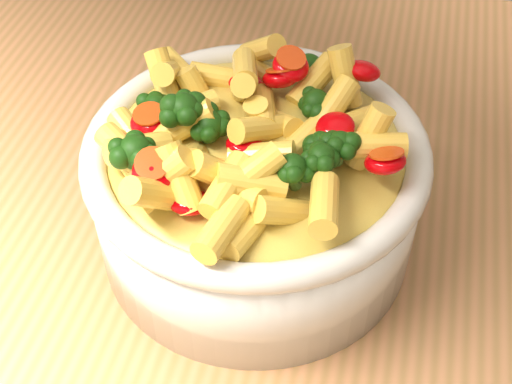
# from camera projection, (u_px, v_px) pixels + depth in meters

# --- Properties ---
(table) EXTENTS (1.20, 0.80, 0.90)m
(table) POSITION_uv_depth(u_px,v_px,m) (358.00, 310.00, 0.65)
(table) COLOR #B4774D
(table) RESTS_ON ground
(serving_bowl) EXTENTS (0.25, 0.25, 0.11)m
(serving_bowl) POSITION_uv_depth(u_px,v_px,m) (256.00, 191.00, 0.54)
(serving_bowl) COLOR silver
(serving_bowl) RESTS_ON table
(pasta_salad) EXTENTS (0.20, 0.20, 0.04)m
(pasta_salad) POSITION_uv_depth(u_px,v_px,m) (256.00, 123.00, 0.49)
(pasta_salad) COLOR #F5C24D
(pasta_salad) RESTS_ON serving_bowl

